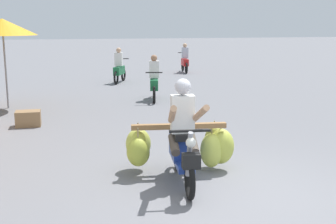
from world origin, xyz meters
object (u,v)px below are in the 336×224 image
object	(u,v)px
motorbike_distant_ahead_right	(185,61)
market_umbrella_near_shop	(2,27)
motorbike_distant_far_ahead	(119,69)
motorbike_distant_ahead_left	(154,82)
motorbike_main_loaded	(185,143)
produce_crate	(28,119)

from	to	relation	value
motorbike_distant_ahead_right	market_umbrella_near_shop	size ratio (longest dim) A/B	0.65
motorbike_distant_far_ahead	motorbike_distant_ahead_left	bearing A→B (deg)	-81.94
motorbike_main_loaded	market_umbrella_near_shop	size ratio (longest dim) A/B	0.76
motorbike_main_loaded	motorbike_distant_ahead_left	xyz separation A→B (m)	(0.88, 6.89, 0.05)
motorbike_distant_ahead_left	produce_crate	bearing A→B (deg)	-141.56
motorbike_main_loaded	motorbike_distant_ahead_left	bearing A→B (deg)	82.69
motorbike_distant_ahead_left	market_umbrella_near_shop	bearing A→B (deg)	-174.51
motorbike_distant_far_ahead	produce_crate	world-z (taller)	motorbike_distant_far_ahead
motorbike_distant_far_ahead	market_umbrella_near_shop	bearing A→B (deg)	-128.94
motorbike_main_loaded	motorbike_distant_far_ahead	size ratio (longest dim) A/B	1.23
motorbike_main_loaded	produce_crate	bearing A→B (deg)	123.31
motorbike_distant_ahead_right	produce_crate	xyz separation A→B (m)	(-6.47, -9.94, -0.39)
motorbike_main_loaded	produce_crate	world-z (taller)	motorbike_main_loaded
market_umbrella_near_shop	produce_crate	xyz separation A→B (m)	(0.73, -2.41, -2.07)
motorbike_distant_ahead_right	market_umbrella_near_shop	bearing A→B (deg)	-133.73
motorbike_distant_ahead_right	produce_crate	bearing A→B (deg)	-123.08
motorbike_distant_ahead_right	produce_crate	world-z (taller)	motorbike_distant_ahead_right
motorbike_distant_far_ahead	market_umbrella_near_shop	distance (m)	6.12
motorbike_distant_ahead_left	motorbike_distant_ahead_right	world-z (taller)	same
motorbike_distant_ahead_left	motorbike_distant_far_ahead	xyz separation A→B (m)	(-0.59, 4.16, 0.00)
motorbike_distant_far_ahead	motorbike_distant_ahead_right	bearing A→B (deg)	40.12
motorbike_distant_ahead_left	market_umbrella_near_shop	world-z (taller)	market_umbrella_near_shop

